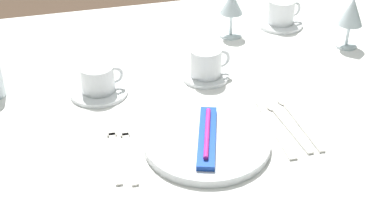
{
  "coord_description": "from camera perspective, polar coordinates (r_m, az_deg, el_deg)",
  "views": [
    {
      "loc": [
        -0.24,
        -1.1,
        1.42
      ],
      "look_at": [
        0.02,
        -0.13,
        0.76
      ],
      "focal_mm": 49.1,
      "sensor_mm": 36.0,
      "label": 1
    }
  ],
  "objects": [
    {
      "name": "dining_table",
      "position": [
        1.36,
        -2.41,
        -0.74
      ],
      "size": [
        1.8,
        1.11,
        0.74
      ],
      "color": "white",
      "rests_on": "ground"
    },
    {
      "name": "saucer_right",
      "position": [
        1.31,
        -10.06,
        1.78
      ],
      "size": [
        0.14,
        0.14,
        0.01
      ],
      "primitive_type": "cylinder",
      "color": "white",
      "rests_on": "dining_table"
    },
    {
      "name": "spoon_soup",
      "position": [
        1.21,
        9.86,
        -1.29
      ],
      "size": [
        0.03,
        0.21,
        0.01
      ],
      "color": "beige",
      "rests_on": "dining_table"
    },
    {
      "name": "spoon_dessert",
      "position": [
        1.23,
        11.08,
        -0.84
      ],
      "size": [
        0.03,
        0.22,
        0.01
      ],
      "color": "beige",
      "rests_on": "dining_table"
    },
    {
      "name": "dinner_knife",
      "position": [
        1.18,
        8.96,
        -2.2
      ],
      "size": [
        0.03,
        0.24,
        0.0
      ],
      "color": "beige",
      "rests_on": "dining_table"
    },
    {
      "name": "toothbrush_package",
      "position": [
        1.1,
        1.65,
        -3.07
      ],
      "size": [
        0.1,
        0.21,
        0.02
      ],
      "color": "blue",
      "rests_on": "dinner_plate"
    },
    {
      "name": "wine_glass_left",
      "position": [
        1.54,
        4.33,
        10.95
      ],
      "size": [
        0.07,
        0.07,
        0.13
      ],
      "color": "silver",
      "rests_on": "dining_table"
    },
    {
      "name": "saucer_left",
      "position": [
        1.66,
        9.54,
        9.02
      ],
      "size": [
        0.14,
        0.14,
        0.01
      ],
      "primitive_type": "cylinder",
      "color": "white",
      "rests_on": "dining_table"
    },
    {
      "name": "dinner_plate",
      "position": [
        1.11,
        1.64,
        -3.77
      ],
      "size": [
        0.27,
        0.27,
        0.02
      ],
      "primitive_type": "cylinder",
      "color": "white",
      "rests_on": "dining_table"
    },
    {
      "name": "fork_inner",
      "position": [
        1.11,
        -8.44,
        -4.54
      ],
      "size": [
        0.03,
        0.2,
        0.0
      ],
      "color": "beige",
      "rests_on": "dining_table"
    },
    {
      "name": "fork_outer",
      "position": [
        1.11,
        -6.91,
        -4.59
      ],
      "size": [
        0.03,
        0.2,
        0.0
      ],
      "color": "beige",
      "rests_on": "dining_table"
    },
    {
      "name": "coffee_cup_right",
      "position": [
        1.29,
        -10.14,
        3.21
      ],
      "size": [
        0.1,
        0.08,
        0.06
      ],
      "color": "white",
      "rests_on": "saucer_right"
    },
    {
      "name": "coffee_cup_far",
      "position": [
        1.33,
        1.59,
        5.03
      ],
      "size": [
        0.1,
        0.08,
        0.07
      ],
      "color": "white",
      "rests_on": "saucer_far"
    },
    {
      "name": "coffee_cup_left",
      "position": [
        1.65,
        9.73,
        10.31
      ],
      "size": [
        0.1,
        0.08,
        0.07
      ],
      "color": "white",
      "rests_on": "saucer_left"
    },
    {
      "name": "saucer_far",
      "position": [
        1.35,
        1.48,
        3.48
      ],
      "size": [
        0.12,
        0.12,
        0.01
      ],
      "primitive_type": "cylinder",
      "color": "white",
      "rests_on": "dining_table"
    },
    {
      "name": "wine_glass_centre",
      "position": [
        1.54,
        16.94,
        9.79
      ],
      "size": [
        0.07,
        0.07,
        0.15
      ],
      "color": "silver",
      "rests_on": "dining_table"
    }
  ]
}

